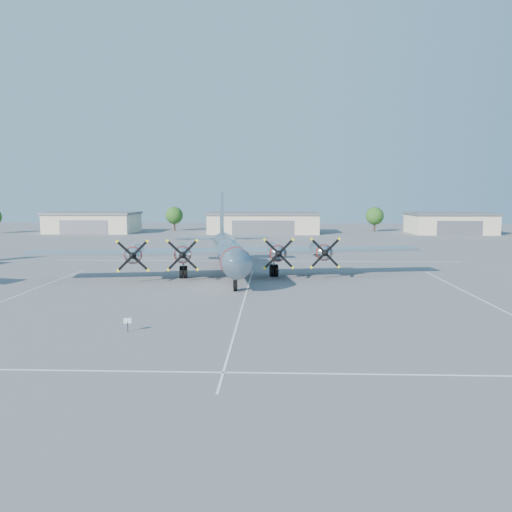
{
  "coord_description": "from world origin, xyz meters",
  "views": [
    {
      "loc": [
        2.72,
        -48.12,
        9.55
      ],
      "look_at": [
        0.83,
        4.7,
        3.2
      ],
      "focal_mm": 35.0,
      "sensor_mm": 36.0,
      "label": 1
    }
  ],
  "objects_px": {
    "hangar_west": "(93,222)",
    "main_bomber_b29": "(228,275)",
    "tree_east": "(375,216)",
    "info_placard": "(127,322)",
    "hangar_center": "(263,223)",
    "hangar_east": "(450,223)",
    "tree_west": "(174,215)"
  },
  "relations": [
    {
      "from": "hangar_center",
      "to": "hangar_west",
      "type": "bearing_deg",
      "value": 180.0
    },
    {
      "from": "tree_west",
      "to": "info_placard",
      "type": "xyz_separation_m",
      "value": [
        17.41,
        -104.1,
        -3.51
      ]
    },
    {
      "from": "hangar_east",
      "to": "tree_east",
      "type": "relative_size",
      "value": 3.1
    },
    {
      "from": "hangar_west",
      "to": "main_bomber_b29",
      "type": "xyz_separation_m",
      "value": [
        42.14,
        -69.93,
        -2.71
      ]
    },
    {
      "from": "hangar_center",
      "to": "info_placard",
      "type": "bearing_deg",
      "value": -94.52
    },
    {
      "from": "hangar_east",
      "to": "info_placard",
      "type": "height_order",
      "value": "hangar_east"
    },
    {
      "from": "hangar_west",
      "to": "hangar_center",
      "type": "distance_m",
      "value": 45.0
    },
    {
      "from": "tree_east",
      "to": "info_placard",
      "type": "relative_size",
      "value": 6.56
    },
    {
      "from": "tree_east",
      "to": "main_bomber_b29",
      "type": "distance_m",
      "value": 82.88
    },
    {
      "from": "hangar_center",
      "to": "main_bomber_b29",
      "type": "xyz_separation_m",
      "value": [
        -2.86,
        -69.93,
        -2.71
      ]
    },
    {
      "from": "hangar_center",
      "to": "info_placard",
      "type": "relative_size",
      "value": 28.27
    },
    {
      "from": "tree_east",
      "to": "hangar_center",
      "type": "bearing_deg",
      "value": -168.62
    },
    {
      "from": "tree_west",
      "to": "info_placard",
      "type": "relative_size",
      "value": 6.56
    },
    {
      "from": "hangar_west",
      "to": "hangar_center",
      "type": "height_order",
      "value": "same"
    },
    {
      "from": "hangar_west",
      "to": "tree_west",
      "type": "xyz_separation_m",
      "value": [
        20.0,
        8.04,
        1.51
      ]
    },
    {
      "from": "hangar_east",
      "to": "main_bomber_b29",
      "type": "relative_size",
      "value": 0.45
    },
    {
      "from": "hangar_center",
      "to": "tree_east",
      "type": "distance_m",
      "value": 30.64
    },
    {
      "from": "hangar_center",
      "to": "info_placard",
      "type": "distance_m",
      "value": 96.38
    },
    {
      "from": "hangar_east",
      "to": "info_placard",
      "type": "xyz_separation_m",
      "value": [
        -55.59,
        -96.06,
        -2.0
      ]
    },
    {
      "from": "hangar_center",
      "to": "tree_east",
      "type": "height_order",
      "value": "tree_east"
    },
    {
      "from": "hangar_center",
      "to": "info_placard",
      "type": "xyz_separation_m",
      "value": [
        -7.59,
        -96.06,
        -2.0
      ]
    },
    {
      "from": "hangar_east",
      "to": "info_placard",
      "type": "relative_size",
      "value": 20.36
    },
    {
      "from": "main_bomber_b29",
      "to": "hangar_center",
      "type": "bearing_deg",
      "value": 78.55
    },
    {
      "from": "tree_west",
      "to": "main_bomber_b29",
      "type": "relative_size",
      "value": 0.15
    },
    {
      "from": "info_placard",
      "to": "tree_west",
      "type": "bearing_deg",
      "value": 88.48
    },
    {
      "from": "tree_east",
      "to": "tree_west",
      "type": "bearing_deg",
      "value": 177.92
    },
    {
      "from": "hangar_east",
      "to": "main_bomber_b29",
      "type": "bearing_deg",
      "value": -126.03
    },
    {
      "from": "hangar_east",
      "to": "tree_east",
      "type": "height_order",
      "value": "tree_east"
    },
    {
      "from": "main_bomber_b29",
      "to": "info_placard",
      "type": "height_order",
      "value": "main_bomber_b29"
    },
    {
      "from": "hangar_east",
      "to": "tree_east",
      "type": "distance_m",
      "value": 19.04
    },
    {
      "from": "hangar_east",
      "to": "tree_west",
      "type": "relative_size",
      "value": 3.1
    },
    {
      "from": "main_bomber_b29",
      "to": "info_placard",
      "type": "relative_size",
      "value": 45.06
    }
  ]
}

